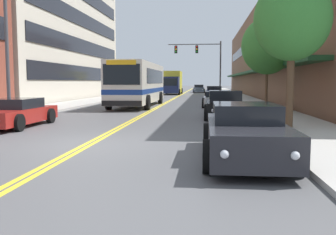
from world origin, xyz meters
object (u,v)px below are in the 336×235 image
object	(u,v)px
car_charcoal_parked_right_foreground	(245,133)
city_bus	(139,82)
street_lamp_left_near	(11,14)
box_truck	(173,83)
fire_hydrant	(259,110)
car_red_parked_left_near	(14,113)
car_beige_parked_left_mid	(135,93)
car_silver_parked_right_far	(217,100)
car_black_parked_right_end	(225,106)
traffic_signal_mast	(203,57)
car_slate_blue_moving_lead	(199,89)
street_tree_right_mid	(267,46)
car_navy_parked_right_mid	(214,93)
street_tree_right_near	(292,20)

from	to	relation	value
car_charcoal_parked_right_foreground	city_bus	bearing A→B (deg)	107.48
car_charcoal_parked_right_foreground	street_lamp_left_near	world-z (taller)	street_lamp_left_near
box_truck	fire_hydrant	distance (m)	37.35
box_truck	car_red_parked_left_near	bearing A→B (deg)	-94.45
car_red_parked_left_near	car_beige_parked_left_mid	size ratio (longest dim) A/B	1.12
car_silver_parked_right_far	car_black_parked_right_end	distance (m)	8.62
car_beige_parked_left_mid	traffic_signal_mast	distance (m)	9.58
traffic_signal_mast	car_silver_parked_right_far	bearing A→B (deg)	-86.12
car_silver_parked_right_far	car_slate_blue_moving_lead	xyz separation A→B (m)	(-1.95, 37.03, 0.08)
car_red_parked_left_near	car_slate_blue_moving_lead	xyz separation A→B (m)	(6.75, 49.93, 0.06)
street_tree_right_mid	fire_hydrant	xyz separation A→B (m)	(-1.18, -5.38, -3.48)
car_beige_parked_left_mid	street_tree_right_mid	bearing A→B (deg)	-57.44
fire_hydrant	car_charcoal_parked_right_foreground	bearing A→B (deg)	-99.90
car_charcoal_parked_right_foreground	traffic_signal_mast	world-z (taller)	traffic_signal_mast
car_slate_blue_moving_lead	car_navy_parked_right_mid	bearing A→B (deg)	-84.84
traffic_signal_mast	street_tree_right_mid	world-z (taller)	traffic_signal_mast
car_slate_blue_moving_lead	street_tree_right_mid	size ratio (longest dim) A/B	0.86
car_black_parked_right_end	fire_hydrant	world-z (taller)	car_black_parked_right_end
car_red_parked_left_near	street_tree_right_near	distance (m)	11.58
car_navy_parked_right_mid	car_slate_blue_moving_lead	xyz separation A→B (m)	(-2.07, 22.89, -0.02)
street_lamp_left_near	car_charcoal_parked_right_foreground	bearing A→B (deg)	-36.14
car_charcoal_parked_right_foreground	car_navy_parked_right_mid	bearing A→B (deg)	90.00
box_truck	street_tree_right_mid	distance (m)	32.44
fire_hydrant	street_tree_right_mid	bearing A→B (deg)	77.60
car_beige_parked_left_mid	box_truck	distance (m)	13.57
city_bus	car_black_parked_right_end	world-z (taller)	city_bus
car_slate_blue_moving_lead	street_tree_right_mid	xyz separation A→B (m)	(4.80, -41.34, 3.37)
street_tree_right_near	car_navy_parked_right_mid	bearing A→B (deg)	94.57
car_black_parked_right_end	fire_hydrant	bearing A→B (deg)	-35.32
street_tree_right_mid	fire_hydrant	size ratio (longest dim) A/B	7.30
car_navy_parked_right_mid	street_lamp_left_near	xyz separation A→B (m)	(-9.47, -25.80, 4.15)
city_bus	traffic_signal_mast	distance (m)	18.41
city_bus	traffic_signal_mast	xyz separation A→B (m)	(4.67, 17.56, 2.95)
street_lamp_left_near	fire_hydrant	distance (m)	11.98
car_silver_parked_right_far	car_red_parked_left_near	bearing A→B (deg)	-124.01
traffic_signal_mast	car_red_parked_left_near	bearing A→B (deg)	-103.58
car_charcoal_parked_right_foreground	street_tree_right_near	size ratio (longest dim) A/B	0.88
car_charcoal_parked_right_foreground	car_silver_parked_right_far	distance (m)	18.58
box_truck	fire_hydrant	bearing A→B (deg)	-78.77
car_beige_parked_left_mid	box_truck	world-z (taller)	box_truck
city_bus	car_charcoal_parked_right_foreground	xyz separation A→B (m)	(6.01, -19.10, -1.18)
street_lamp_left_near	street_tree_right_near	distance (m)	11.77
car_red_parked_left_near	car_silver_parked_right_far	xyz separation A→B (m)	(8.71, 12.90, -0.02)
car_navy_parked_right_mid	street_tree_right_mid	distance (m)	18.95
street_tree_right_mid	box_truck	bearing A→B (deg)	105.15
car_navy_parked_right_mid	car_black_parked_right_end	size ratio (longest dim) A/B	1.10
box_truck	street_tree_right_near	world-z (taller)	street_tree_right_near
car_red_parked_left_near	street_lamp_left_near	bearing A→B (deg)	117.55
car_red_parked_left_near	street_tree_right_near	bearing A→B (deg)	-1.59
car_slate_blue_moving_lead	car_beige_parked_left_mid	bearing A→B (deg)	-106.15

